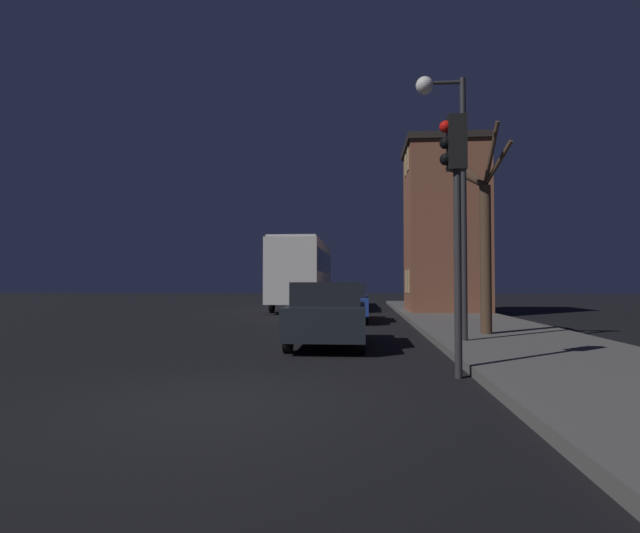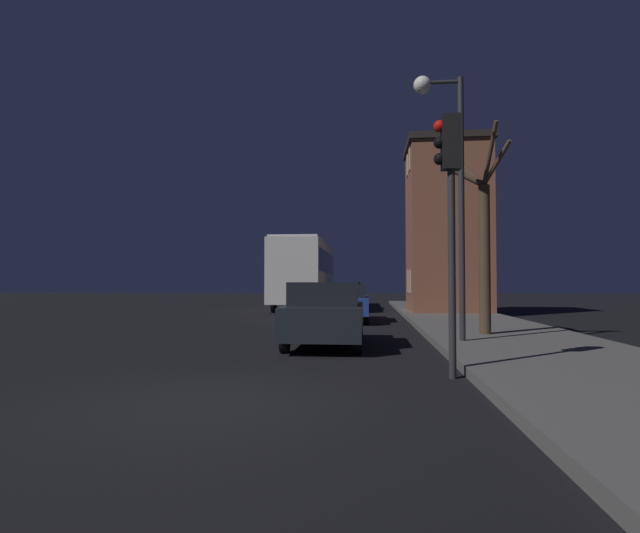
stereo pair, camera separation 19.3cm
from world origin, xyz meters
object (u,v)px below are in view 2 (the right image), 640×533
at_px(car_near_lane, 326,314).
at_px(car_mid_lane, 345,302).
at_px(traffic_light, 449,189).
at_px(streetlamp, 446,158).
at_px(bus, 305,270).
at_px(car_far_lane, 348,295).
at_px(bare_tree, 482,237).

xyz_separation_m(car_near_lane, car_mid_lane, (0.15, 7.62, -0.01)).
bearing_deg(traffic_light, car_near_lane, 121.43).
xyz_separation_m(streetlamp, traffic_light, (-0.56, -3.80, -1.43)).
relative_size(bus, car_near_lane, 2.76).
xyz_separation_m(traffic_light, car_far_lane, (-2.40, 20.28, -2.29)).
height_order(traffic_light, bare_tree, bare_tree).
height_order(car_near_lane, car_mid_lane, car_near_lane).
height_order(car_mid_lane, car_far_lane, car_far_lane).
bearing_deg(bus, streetlamp, -71.63).
bearing_deg(car_mid_lane, bare_tree, -56.96).
xyz_separation_m(traffic_light, bus, (-4.84, 20.04, -0.83)).
xyz_separation_m(traffic_light, car_mid_lane, (-2.19, 11.44, -2.30)).
bearing_deg(bus, bare_tree, -65.82).
xyz_separation_m(streetlamp, car_far_lane, (-2.95, 16.49, -3.72)).
bearing_deg(car_far_lane, bus, -174.42).
xyz_separation_m(streetlamp, bus, (-5.40, 16.25, -2.26)).
bearing_deg(car_mid_lane, car_far_lane, 91.34).
xyz_separation_m(car_mid_lane, car_far_lane, (-0.21, 8.84, 0.01)).
relative_size(traffic_light, car_near_lane, 1.10).
distance_m(traffic_light, car_near_lane, 5.03).
xyz_separation_m(bus, car_far_lane, (2.44, 0.24, -1.46)).
distance_m(car_near_lane, car_far_lane, 16.46).
distance_m(streetlamp, car_mid_lane, 8.94).
relative_size(bus, car_mid_lane, 2.40).
distance_m(streetlamp, bus, 17.27).
bearing_deg(car_mid_lane, streetlamp, -70.24).
bearing_deg(streetlamp, car_near_lane, 179.46).
height_order(bare_tree, car_mid_lane, bare_tree).
xyz_separation_m(bus, car_near_lane, (2.50, -16.22, -1.46)).
bearing_deg(bare_tree, traffic_light, -107.77).
bearing_deg(car_near_lane, traffic_light, -58.57).
bearing_deg(bus, car_far_lane, 5.58).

